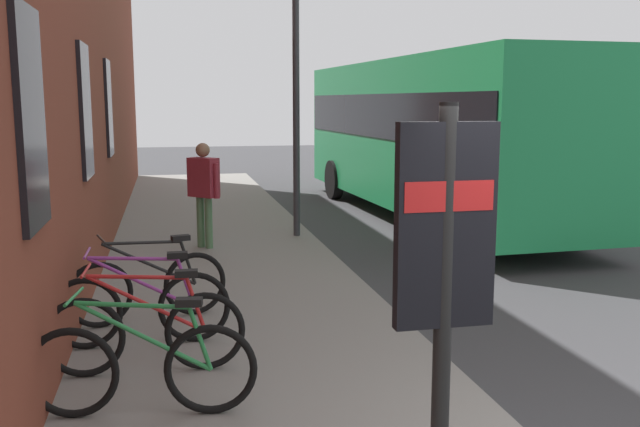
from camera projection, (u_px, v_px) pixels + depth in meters
name	position (u px, v px, depth m)	size (l,w,h in m)	color
ground	(420.00, 276.00, 10.20)	(60.00, 60.00, 0.00)	#38383A
sidewalk_pavement	(220.00, 252.00, 11.55)	(24.00, 3.50, 0.12)	gray
bicycle_mid_rack	(143.00, 368.00, 5.37)	(0.48, 1.76, 0.97)	black
bicycle_end_of_row	(146.00, 331.00, 6.21)	(0.48, 1.77, 0.97)	black
bicycle_leaning_wall	(141.00, 307.00, 6.93)	(0.48, 1.77, 0.97)	black
bicycle_by_door	(149.00, 286.00, 7.71)	(0.60, 1.73, 0.97)	black
transit_info_sign	(445.00, 254.00, 3.74)	(0.10, 0.55, 2.40)	black
city_bus	(431.00, 129.00, 15.04)	(10.60, 2.98, 3.35)	#1E8C4C
pedestrian_crossing_street	(204.00, 184.00, 11.46)	(0.52, 0.53, 1.73)	#4C724C
street_lamp	(296.00, 72.00, 12.21)	(0.28, 0.28, 4.85)	#333338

